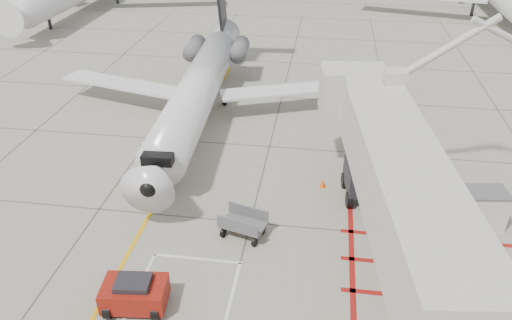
# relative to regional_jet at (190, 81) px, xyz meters

# --- Properties ---
(ground_plane) EXTENTS (260.00, 260.00, 0.00)m
(ground_plane) POSITION_rel_regional_jet_xyz_m (5.24, -13.06, -3.73)
(ground_plane) COLOR gray
(ground_plane) RESTS_ON ground
(regional_jet) EXTENTS (23.97, 29.55, 7.46)m
(regional_jet) POSITION_rel_regional_jet_xyz_m (0.00, 0.00, 0.00)
(regional_jet) COLOR silver
(regional_jet) RESTS_ON ground_plane
(jet_bridge) EXTENTS (11.74, 20.93, 7.98)m
(jet_bridge) POSITION_rel_regional_jet_xyz_m (11.83, -12.11, 0.26)
(jet_bridge) COLOR silver
(jet_bridge) RESTS_ON ground_plane
(pushback_tug) EXTENTS (2.68, 1.83, 1.48)m
(pushback_tug) POSITION_rel_regional_jet_xyz_m (1.50, -15.17, -2.99)
(pushback_tug) COLOR maroon
(pushback_tug) RESTS_ON ground_plane
(baggage_cart) EXTENTS (2.39, 1.86, 1.33)m
(baggage_cart) POSITION_rel_regional_jet_xyz_m (5.05, -10.05, -3.06)
(baggage_cart) COLOR #57585C
(baggage_cart) RESTS_ON ground_plane
(ground_power_unit) EXTENTS (2.64, 1.73, 1.97)m
(ground_power_unit) POSITION_rel_regional_jet_xyz_m (16.34, -7.54, -2.75)
(ground_power_unit) COLOR silver
(ground_power_unit) RESTS_ON ground_plane
(cone_nose) EXTENTS (0.41, 0.41, 0.57)m
(cone_nose) POSITION_rel_regional_jet_xyz_m (4.82, -9.80, -3.45)
(cone_nose) COLOR #FF5D0D
(cone_nose) RESTS_ON ground_plane
(cone_side) EXTENTS (0.34, 0.34, 0.47)m
(cone_side) POSITION_rel_regional_jet_xyz_m (8.74, -5.25, -3.49)
(cone_side) COLOR #F7520D
(cone_side) RESTS_ON ground_plane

